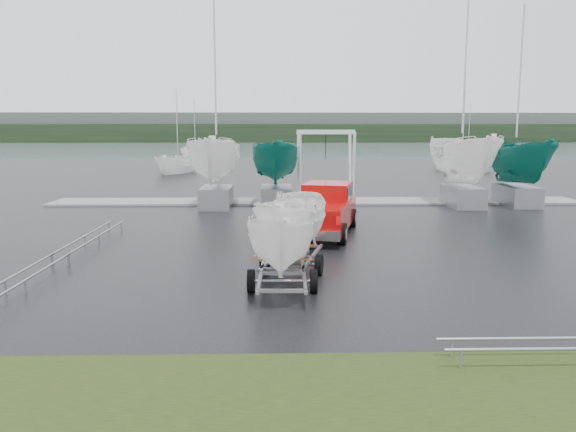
{
  "coord_description": "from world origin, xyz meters",
  "views": [
    {
      "loc": [
        -2.42,
        -18.91,
        4.11
      ],
      "look_at": [
        -1.98,
        0.04,
        1.2
      ],
      "focal_mm": 35.0,
      "sensor_mm": 36.0,
      "label": 1
    }
  ],
  "objects_px": {
    "pickup_truck": "(325,208)",
    "trailer_hitched": "(293,175)",
    "trailer_parked": "(282,185)",
    "boat_hoist": "(326,156)"
  },
  "relations": [
    {
      "from": "pickup_truck",
      "to": "trailer_parked",
      "type": "height_order",
      "value": "trailer_parked"
    },
    {
      "from": "trailer_hitched",
      "to": "boat_hoist",
      "type": "relative_size",
      "value": 1.27
    },
    {
      "from": "pickup_truck",
      "to": "trailer_parked",
      "type": "bearing_deg",
      "value": -89.23
    },
    {
      "from": "pickup_truck",
      "to": "trailer_hitched",
      "type": "xyz_separation_m",
      "value": [
        -1.49,
        -6.27,
        1.81
      ]
    },
    {
      "from": "trailer_parked",
      "to": "boat_hoist",
      "type": "distance_m",
      "value": 18.03
    },
    {
      "from": "trailer_hitched",
      "to": "trailer_parked",
      "type": "height_order",
      "value": "trailer_hitched"
    },
    {
      "from": "boat_hoist",
      "to": "pickup_truck",
      "type": "bearing_deg",
      "value": -95.13
    },
    {
      "from": "trailer_parked",
      "to": "boat_hoist",
      "type": "relative_size",
      "value": 1.22
    },
    {
      "from": "pickup_truck",
      "to": "trailer_hitched",
      "type": "relative_size",
      "value": 1.18
    },
    {
      "from": "pickup_truck",
      "to": "boat_hoist",
      "type": "height_order",
      "value": "boat_hoist"
    }
  ]
}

